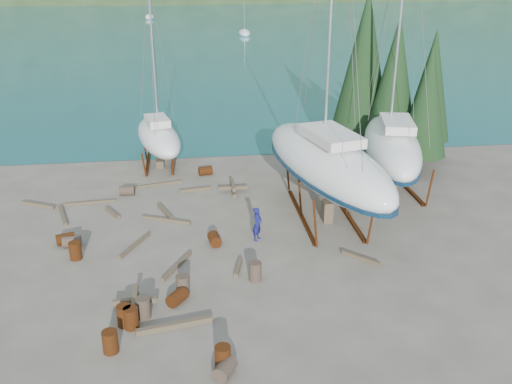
{
  "coord_description": "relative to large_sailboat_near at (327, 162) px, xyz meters",
  "views": [
    {
      "loc": [
        -1.31,
        -23.84,
        13.55
      ],
      "look_at": [
        2.15,
        3.0,
        2.18
      ],
      "focal_mm": 40.0,
      "sensor_mm": 36.0,
      "label": 1
    }
  ],
  "objects": [
    {
      "name": "large_sailboat_far",
      "position": [
        4.92,
        3.49,
        -0.38
      ],
      "size": [
        5.48,
        11.32,
        17.23
      ],
      "rotation": [
        0.0,
        0.0,
        -0.22
      ],
      "color": "white",
      "rests_on": "ground"
    },
    {
      "name": "cypress_back_left",
      "position": [
        4.87,
        9.79,
        3.47
      ],
      "size": [
        4.14,
        4.14,
        11.5
      ],
      "color": "black",
      "rests_on": "ground"
    },
    {
      "name": "drum_13",
      "position": [
        -10.18,
        -8.85,
        -2.75
      ],
      "size": [
        0.58,
        0.58,
        0.88
      ],
      "primitive_type": "cylinder",
      "color": "#5C2D0F",
      "rests_on": "ground"
    },
    {
      "name": "cypress_far_right",
      "position": [
        9.37,
        8.79,
        2.02
      ],
      "size": [
        3.24,
        3.24,
        9.0
      ],
      "color": "black",
      "rests_on": "ground"
    },
    {
      "name": "timber_17",
      "position": [
        -14.46,
        1.86,
        -3.11
      ],
      "size": [
        0.95,
        2.68,
        0.16
      ],
      "primitive_type": "cube",
      "rotation": [
        0.0,
        0.0,
        0.29
      ],
      "color": "brown",
      "rests_on": "ground"
    },
    {
      "name": "timber_4",
      "position": [
        -11.74,
        1.82,
        -3.1
      ],
      "size": [
        0.98,
        1.55,
        0.17
      ],
      "primitive_type": "cube",
      "rotation": [
        0.0,
        0.0,
        0.52
      ],
      "color": "brown",
      "rests_on": "ground"
    },
    {
      "name": "timber_8",
      "position": [
        -8.81,
        1.56,
        -3.1
      ],
      "size": [
        0.96,
        2.2,
        0.19
      ],
      "primitive_type": "cube",
      "rotation": [
        0.0,
        0.0,
        0.35
      ],
      "color": "brown",
      "rests_on": "ground"
    },
    {
      "name": "large_sailboat_near",
      "position": [
        0.0,
        0.0,
        0.0
      ],
      "size": [
        6.53,
        13.1,
        19.83
      ],
      "rotation": [
        0.0,
        0.0,
        0.24
      ],
      "color": "white",
      "rests_on": "ground"
    },
    {
      "name": "small_sailboat_shore",
      "position": [
        -9.27,
        9.58,
        -1.14
      ],
      "size": [
        4.2,
        8.16,
        12.47
      ],
      "rotation": [
        0.0,
        0.0,
        0.23
      ],
      "color": "white",
      "rests_on": "ground"
    },
    {
      "name": "drum_7",
      "position": [
        -6.53,
        -11.83,
        -2.75
      ],
      "size": [
        0.58,
        0.58,
        0.88
      ],
      "primitive_type": "cylinder",
      "color": "#5C2D0F",
      "rests_on": "ground"
    },
    {
      "name": "drum_15",
      "position": [
        -13.34,
        -1.89,
        -2.9
      ],
      "size": [
        0.92,
        0.64,
        0.58
      ],
      "primitive_type": "cylinder",
      "rotation": [
        1.57,
        0.0,
        1.64
      ],
      "color": "#2D2823",
      "rests_on": "ground"
    },
    {
      "name": "timber_6",
      "position": [
        -7.02,
        4.6,
        -3.09
      ],
      "size": [
        1.98,
        0.51,
        0.19
      ],
      "primitive_type": "cube",
      "rotation": [
        0.0,
        0.0,
        1.73
      ],
      "color": "brown",
      "rests_on": "ground"
    },
    {
      "name": "drum_9",
      "position": [
        -11.13,
        4.5,
        -2.9
      ],
      "size": [
        0.92,
        0.64,
        0.58
      ],
      "primitive_type": "cylinder",
      "rotation": [
        1.57,
        0.0,
        1.5
      ],
      "color": "#2D2823",
      "rests_on": "ground"
    },
    {
      "name": "drum_1",
      "position": [
        -6.49,
        -12.27,
        -2.9
      ],
      "size": [
        0.95,
        1.05,
        0.58
      ],
      "primitive_type": "cylinder",
      "rotation": [
        1.57,
        0.0,
        2.6
      ],
      "color": "#2D2823",
      "rests_on": "ground"
    },
    {
      "name": "timber_5",
      "position": [
        -8.14,
        -4.62,
        -3.11
      ],
      "size": [
        1.43,
        2.48,
        0.16
      ],
      "primitive_type": "cube",
      "rotation": [
        0.0,
        0.0,
        2.65
      ],
      "color": "brown",
      "rests_on": "ground"
    },
    {
      "name": "timber_pile_fore",
      "position": [
        -9.85,
        -7.65,
        -2.89
      ],
      "size": [
        1.8,
        1.8,
        0.6
      ],
      "color": "brown",
      "rests_on": "ground"
    },
    {
      "name": "drum_16",
      "position": [
        -9.47,
        -8.4,
        -2.75
      ],
      "size": [
        0.58,
        0.58,
        0.88
      ],
      "primitive_type": "cylinder",
      "color": "#2D2823",
      "rests_on": "ground"
    },
    {
      "name": "drum_10",
      "position": [
        -10.55,
        -10.45,
        -2.75
      ],
      "size": [
        0.58,
        0.58,
        0.88
      ],
      "primitive_type": "cylinder",
      "color": "#5C2D0F",
      "rests_on": "ground"
    },
    {
      "name": "drum_3",
      "position": [
        -9.9,
        -9.06,
        -2.75
      ],
      "size": [
        0.58,
        0.58,
        0.88
      ],
      "primitive_type": "cylinder",
      "color": "#5C2D0F",
      "rests_on": "ground"
    },
    {
      "name": "timber_0",
      "position": [
        -9.26,
        5.83,
        -3.12
      ],
      "size": [
        2.84,
        0.86,
        0.14
      ],
      "primitive_type": "cube",
      "rotation": [
        0.0,
        0.0,
        1.82
      ],
      "color": "brown",
      "rests_on": "ground"
    },
    {
      "name": "timber_11",
      "position": [
        -10.23,
        -2.28,
        -3.11
      ],
      "size": [
        1.42,
        2.49,
        0.15
      ],
      "primitive_type": "cube",
      "rotation": [
        0.0,
        0.0,
        2.65
      ],
      "color": "brown",
      "rests_on": "ground"
    },
    {
      "name": "worker",
      "position": [
        -4.05,
        -2.31,
        -2.3
      ],
      "size": [
        0.7,
        0.77,
        1.77
      ],
      "primitive_type": "imported",
      "rotation": [
        0.0,
        0.0,
        1.03
      ],
      "color": "#131454",
      "rests_on": "ground"
    },
    {
      "name": "cypress_mid_right",
      "position": [
        7.87,
        5.79,
        1.73
      ],
      "size": [
        3.06,
        3.06,
        8.5
      ],
      "color": "black",
      "rests_on": "ground"
    },
    {
      "name": "moored_boat_far",
      "position": [
        -14.13,
        105.79,
        -2.8
      ],
      "size": [
        2.0,
        5.0,
        6.05
      ],
      "color": "white",
      "rests_on": "ground"
    },
    {
      "name": "timber_10",
      "position": [
        -8.75,
        0.49,
        -3.11
      ],
      "size": [
        2.73,
        1.33,
        0.16
      ],
      "primitive_type": "cube",
      "rotation": [
        0.0,
        0.0,
        1.15
      ],
      "color": "brown",
      "rests_on": "ground"
    },
    {
      "name": "drum_6",
      "position": [
        -6.26,
        -2.55,
        -2.9
      ],
      "size": [
        0.7,
        0.96,
        0.58
      ],
      "primitive_type": "cylinder",
      "rotation": [
        1.57,
        0.0,
        0.15
      ],
      "color": "#5C2D0F",
      "rests_on": "ground"
    },
    {
      "name": "drum_5",
      "position": [
        -4.66,
        -6.16,
        -2.75
      ],
      "size": [
        0.58,
        0.58,
        0.88
      ],
      "primitive_type": "cylinder",
      "color": "#2D2823",
      "rests_on": "ground"
    },
    {
      "name": "timber_7",
      "position": [
        -5.31,
        -5.1,
        -3.1
      ],
      "size": [
        0.55,
        1.56,
        0.17
      ],
      "primitive_type": "cube",
      "rotation": [
        0.0,
        0.0,
        2.9
      ],
      "color": "brown",
      "rests_on": "ground"
    },
    {
      "name": "drum_8",
      "position": [
        -12.94,
        -3.17,
        -2.75
      ],
      "size": [
        0.58,
        0.58,
        0.88
      ],
      "primitive_type": "cylinder",
      "color": "#5C2D0F",
      "rests_on": "ground"
    },
    {
      "name": "timber_1",
      "position": [
        0.59,
        -5.02,
        -3.09
      ],
      "size": [
        1.55,
        1.56,
        0.19
      ],
      "primitive_type": "cube",
      "rotation": [
        0.0,
        0.0,
        0.78
      ],
      "color": "brown",
      "rests_on": "ground"
    },
    {
      "name": "drum_17",
      "position": [
        -7.88,
        -6.88,
        -2.75
      ],
      "size": [
        0.58,
        0.58,
        0.88
      ],
      "primitive_type": "cylinder",
      "color": "#2D2823",
      "rests_on": "ground"
    },
    {
      "name": "moored_boat_mid",
      "position": [
        3.87,
        75.79,
        -2.8
      ],
      "size": [
        2.0,
        5.0,
        6.05
      ],
      "color": "white",
      "rests_on": "ground"
    },
    {
      "name": "drum_4",
      "position": [
        -6.25,
        7.27,
        -2.9
      ],
      "size": [
        0.97,
        0.74,
        0.58
      ],
      "primitive_type": "cylinder",
      "rotation": [
        1.57,
        0.0,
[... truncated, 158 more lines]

